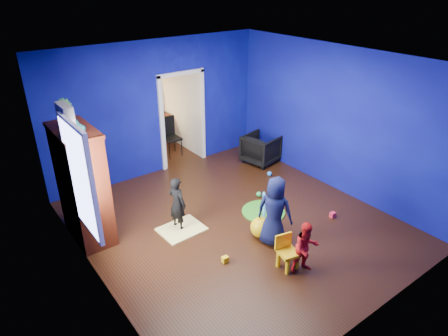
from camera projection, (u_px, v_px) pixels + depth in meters
floor at (236, 224)px, 7.22m from camera, size 5.00×5.50×0.01m
ceiling at (238, 61)px, 5.94m from camera, size 5.00×5.50×0.01m
wall_back at (157, 109)px, 8.56m from camera, size 5.00×0.02×2.90m
wall_front at (385, 227)px, 4.60m from camera, size 5.00×0.02×2.90m
wall_left at (88, 196)px, 5.24m from camera, size 0.02×5.50×2.90m
wall_right at (336, 120)px, 7.92m from camera, size 0.02×5.50×2.90m
alcove at (163, 103)px, 9.59m from camera, size 1.00×1.75×2.50m
armchair at (261, 149)px, 9.41m from camera, size 0.89×0.87×0.68m
child_black at (177, 204)px, 6.89m from camera, size 0.32×0.41×0.99m
child_navy at (275, 212)px, 6.45m from camera, size 0.62×0.71×1.21m
toddler_red at (306, 248)px, 5.91m from camera, size 0.49×0.43×0.84m
vase at (78, 127)px, 5.79m from camera, size 0.23×0.23×0.22m
potted_plant at (65, 112)px, 6.12m from camera, size 0.30×0.30×0.41m
tv_armoire at (82, 185)px, 6.49m from camera, size 0.58×1.14×1.96m
crt_tv at (85, 182)px, 6.49m from camera, size 0.46×0.70×0.54m
yellow_blanket at (182, 229)px, 7.04m from camera, size 0.78×0.63×0.03m
hopper_ball at (261, 227)px, 6.80m from camera, size 0.37×0.37×0.37m
kid_chair at (288, 254)px, 6.05m from camera, size 0.34×0.34×0.50m
play_mat at (263, 211)px, 7.56m from camera, size 0.82×0.82×0.02m
toy_arch at (263, 211)px, 7.56m from camera, size 0.52×0.59×0.74m
window_left at (79, 179)px, 5.45m from camera, size 0.03×0.95×1.55m
curtain at (77, 181)px, 6.04m from camera, size 0.14×0.42×2.40m
doorway at (182, 121)px, 9.05m from camera, size 1.16×0.10×2.10m
study_desk at (153, 130)px, 10.44m from camera, size 0.88×0.44×0.75m
desk_monitor at (149, 108)px, 10.27m from camera, size 0.40×0.05×0.32m
desk_lamp at (141, 111)px, 10.09m from camera, size 0.14×0.14×0.14m
folding_chair at (172, 138)px, 9.71m from camera, size 0.40×0.40×0.92m
book_shelf at (146, 66)px, 9.79m from camera, size 0.88×0.24×0.04m
toy_0 at (333, 215)px, 7.39m from camera, size 0.10×0.08×0.10m
toy_1 at (270, 173)px, 8.89m from camera, size 0.11×0.11×0.11m
toy_2 at (225, 259)px, 6.25m from camera, size 0.10×0.08×0.10m
toy_3 at (259, 194)px, 8.07m from camera, size 0.11×0.11×0.11m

